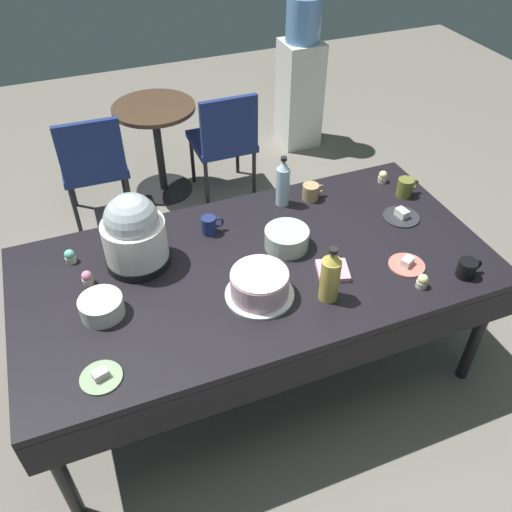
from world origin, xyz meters
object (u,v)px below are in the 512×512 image
object	(u,v)px
soda_bottle_water	(283,183)
water_cooler	(300,79)
coffee_mug_olive	(405,187)
soda_bottle_ginger_ale	(330,276)
cupcake_berry	(383,177)
frosted_layer_cake	(260,285)
coffee_mug_tan	(311,192)
cupcake_lemon	(422,281)
glass_salad_bowl	(287,238)
dessert_plate_coral	(407,264)
coffee_mug_black	(467,268)
cupcake_vanilla	(87,278)
maroon_chair_left	(93,162)
slow_cooker	(134,233)
cupcake_mint	(70,256)
ceramic_snack_bowl	(102,307)
round_cafe_table	(157,134)
dessert_plate_charcoal	(401,216)
maroon_chair_right	(224,138)
potluck_table	(256,274)
dessert_plate_sage	(101,377)
coffee_mug_navy	(210,225)

from	to	relation	value
soda_bottle_water	water_cooler	size ratio (longest dim) A/B	0.23
coffee_mug_olive	soda_bottle_water	bearing A→B (deg)	165.35
soda_bottle_water	soda_bottle_ginger_ale	size ratio (longest dim) A/B	1.03
cupcake_berry	soda_bottle_water	distance (m)	0.62
frosted_layer_cake	coffee_mug_tan	bearing A→B (deg)	47.91
soda_bottle_ginger_ale	cupcake_lemon	bearing A→B (deg)	-12.59
glass_salad_bowl	cupcake_lemon	bearing A→B (deg)	-46.89
dessert_plate_coral	coffee_mug_black	world-z (taller)	coffee_mug_black
cupcake_vanilla	maroon_chair_left	xyz separation A→B (m)	(0.19, 1.51, -0.29)
dessert_plate_coral	cupcake_lemon	xyz separation A→B (m)	(-0.02, -0.14, 0.02)
glass_salad_bowl	cupcake_vanilla	bearing A→B (deg)	174.69
slow_cooker	cupcake_mint	size ratio (longest dim) A/B	5.41
ceramic_snack_bowl	coffee_mug_olive	distance (m)	1.70
round_cafe_table	coffee_mug_tan	bearing A→B (deg)	-70.80
frosted_layer_cake	glass_salad_bowl	xyz separation A→B (m)	(0.24, 0.26, -0.01)
coffee_mug_olive	maroon_chair_left	bearing A→B (deg)	136.66
slow_cooker	dessert_plate_coral	world-z (taller)	slow_cooker
dessert_plate_coral	dessert_plate_charcoal	xyz separation A→B (m)	(0.18, 0.33, 0.00)
maroon_chair_right	ceramic_snack_bowl	bearing A→B (deg)	-122.94
maroon_chair_right	potluck_table	bearing A→B (deg)	-103.55
dessert_plate_coral	maroon_chair_left	size ratio (longest dim) A/B	0.20
soda_bottle_water	coffee_mug_tan	distance (m)	0.18
maroon_chair_right	water_cooler	world-z (taller)	water_cooler
cupcake_berry	soda_bottle_water	world-z (taller)	soda_bottle_water
glass_salad_bowl	cupcake_berry	size ratio (longest dim) A/B	3.16
dessert_plate_charcoal	cupcake_berry	size ratio (longest dim) A/B	2.78
coffee_mug_black	coffee_mug_tan	bearing A→B (deg)	115.46
potluck_table	cupcake_vanilla	distance (m)	0.76
cupcake_lemon	coffee_mug_olive	bearing A→B (deg)	62.75
cupcake_berry	cupcake_mint	size ratio (longest dim) A/B	1.00
coffee_mug_olive	coffee_mug_tan	size ratio (longest dim) A/B	1.00
maroon_chair_left	dessert_plate_sage	bearing A→B (deg)	-96.16
glass_salad_bowl	dessert_plate_coral	world-z (taller)	glass_salad_bowl
ceramic_snack_bowl	coffee_mug_black	size ratio (longest dim) A/B	1.50
coffee_mug_tan	maroon_chair_right	size ratio (longest dim) A/B	0.15
coffee_mug_navy	round_cafe_table	bearing A→B (deg)	87.25
frosted_layer_cake	coffee_mug_black	bearing A→B (deg)	-13.62
coffee_mug_olive	frosted_layer_cake	bearing A→B (deg)	-157.07
cupcake_lemon	dessert_plate_charcoal	bearing A→B (deg)	66.75
dessert_plate_sage	cupcake_vanilla	world-z (taller)	cupcake_vanilla
cupcake_lemon	coffee_mug_tan	distance (m)	0.81
soda_bottle_water	coffee_mug_olive	world-z (taller)	soda_bottle_water
coffee_mug_black	frosted_layer_cake	bearing A→B (deg)	166.38
frosted_layer_cake	slow_cooker	world-z (taller)	slow_cooker
dessert_plate_sage	coffee_mug_black	size ratio (longest dim) A/B	1.30
dessert_plate_coral	soda_bottle_ginger_ale	size ratio (longest dim) A/B	0.61
dessert_plate_sage	soda_bottle_ginger_ale	xyz separation A→B (m)	(0.99, 0.07, 0.12)
soda_bottle_ginger_ale	coffee_mug_navy	bearing A→B (deg)	118.64
cupcake_vanilla	coffee_mug_black	size ratio (longest dim) A/B	0.55
dessert_plate_sage	coffee_mug_navy	world-z (taller)	coffee_mug_navy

